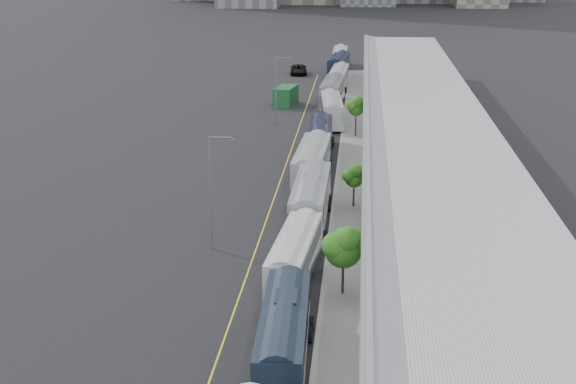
# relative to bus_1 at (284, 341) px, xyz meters

# --- Properties ---
(sidewalk) EXTENTS (10.00, 170.00, 0.12)m
(sidewalk) POSITION_rel_bus_1_xyz_m (6.55, 33.14, -1.52)
(sidewalk) COLOR gray
(sidewalk) RESTS_ON ground
(lane_line) EXTENTS (0.12, 160.00, 0.02)m
(lane_line) POSITION_rel_bus_1_xyz_m (-3.95, 33.14, -1.57)
(lane_line) COLOR gold
(lane_line) RESTS_ON ground
(depot) EXTENTS (12.45, 160.40, 7.20)m
(depot) POSITION_rel_bus_1_xyz_m (10.54, 33.14, 1.93)
(depot) COLOR gray
(depot) RESTS_ON ground
(bus_1) EXTENTS (2.98, 12.90, 3.75)m
(bus_1) POSITION_rel_bus_1_xyz_m (0.00, 0.00, 0.00)
(bus_1) COLOR black
(bus_1) RESTS_ON ground
(bus_2) EXTENTS (3.33, 12.40, 3.58)m
(bus_2) POSITION_rel_bus_1_xyz_m (-0.40, 13.22, -0.07)
(bus_2) COLOR silver
(bus_2) RESTS_ON ground
(bus_3) EXTENTS (3.08, 13.91, 4.06)m
(bus_3) POSITION_rel_bus_1_xyz_m (-0.07, 26.50, 0.13)
(bus_3) COLOR gray
(bus_3) RESTS_ON ground
(bus_4) EXTENTS (3.29, 13.92, 4.04)m
(bus_4) POSITION_rel_bus_1_xyz_m (-0.71, 39.33, 0.13)
(bus_4) COLOR #9A9DA3
(bus_4) RESTS_ON ground
(bus_5) EXTENTS (3.05, 12.65, 3.67)m
(bus_5) POSITION_rel_bus_1_xyz_m (-0.47, 52.19, -0.03)
(bus_5) COLOR black
(bus_5) RESTS_ON ground
(bus_6) EXTENTS (3.51, 12.84, 3.71)m
(bus_6) POSITION_rel_bus_1_xyz_m (0.15, 68.98, -0.02)
(bus_6) COLOR #B3B3B5
(bus_6) RESTS_ON ground
(bus_7) EXTENTS (3.40, 13.63, 3.95)m
(bus_7) POSITION_rel_bus_1_xyz_m (-0.27, 82.63, 0.09)
(bus_7) COLOR slate
(bus_7) RESTS_ON ground
(bus_8) EXTENTS (3.02, 12.32, 3.57)m
(bus_8) POSITION_rel_bus_1_xyz_m (0.30, 97.92, -0.08)
(bus_8) COLOR silver
(bus_8) RESTS_ON ground
(bus_9) EXTENTS (3.69, 13.60, 3.93)m
(bus_9) POSITION_rel_bus_1_xyz_m (-0.14, 110.88, 0.08)
(bus_9) COLOR black
(bus_9) RESTS_ON ground
(bus_10) EXTENTS (2.85, 12.79, 3.73)m
(bus_10) POSITION_rel_bus_1_xyz_m (-0.25, 122.44, -0.01)
(bus_10) COLOR silver
(bus_10) RESTS_ON ground
(tree_1) EXTENTS (2.57, 2.57, 4.94)m
(tree_1) POSITION_rel_bus_1_xyz_m (3.06, 10.95, 2.06)
(tree_1) COLOR black
(tree_1) RESTS_ON ground
(tree_2) EXTENTS (1.62, 1.62, 3.73)m
(tree_2) POSITION_rel_bus_1_xyz_m (3.54, 31.59, 1.31)
(tree_2) COLOR black
(tree_2) RESTS_ON ground
(tree_3) EXTENTS (1.93, 1.93, 4.85)m
(tree_3) POSITION_rel_bus_1_xyz_m (3.38, 61.38, 2.27)
(tree_3) COLOR black
(tree_3) RESTS_ON ground
(street_lamp_near) EXTENTS (2.04, 0.22, 9.09)m
(street_lamp_near) POSITION_rel_bus_1_xyz_m (-7.27, 19.39, 3.65)
(street_lamp_near) COLOR #59595E
(street_lamp_near) RESTS_ON ground
(street_lamp_far) EXTENTS (2.04, 0.22, 8.79)m
(street_lamp_far) POSITION_rel_bus_1_xyz_m (-6.99, 68.47, 3.50)
(street_lamp_far) COLOR #59595E
(street_lamp_far) RESTS_ON ground
(shipping_container) EXTENTS (3.41, 5.98, 2.77)m
(shipping_container) POSITION_rel_bus_1_xyz_m (-7.05, 82.00, -0.20)
(shipping_container) COLOR #154422
(shipping_container) RESTS_ON ground
(suv) EXTENTS (3.41, 6.52, 1.75)m
(suv) POSITION_rel_bus_1_xyz_m (-7.44, 112.88, -0.71)
(suv) COLOR black
(suv) RESTS_ON ground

